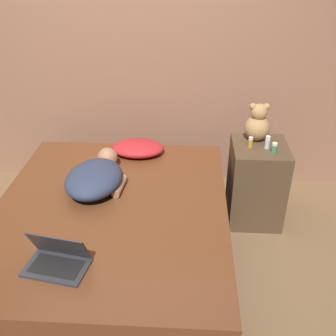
{
  "coord_description": "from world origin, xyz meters",
  "views": [
    {
      "loc": [
        0.53,
        -2.21,
        2.14
      ],
      "look_at": [
        0.39,
        0.25,
        0.69
      ],
      "focal_mm": 42.0,
      "sensor_mm": 36.0,
      "label": 1
    }
  ],
  "objects_px": {
    "bottle_clear": "(267,142)",
    "bottle_amber": "(250,142)",
    "pillow": "(138,148)",
    "bottle_green": "(274,148)",
    "teddy_bear": "(258,124)",
    "person_lying": "(96,177)",
    "laptop": "(58,259)"
  },
  "relations": [
    {
      "from": "pillow",
      "to": "laptop",
      "type": "relative_size",
      "value": 1.17
    },
    {
      "from": "bottle_green",
      "to": "bottle_amber",
      "type": "distance_m",
      "value": 0.19
    },
    {
      "from": "bottle_clear",
      "to": "bottle_amber",
      "type": "xyz_separation_m",
      "value": [
        -0.13,
        0.01,
        -0.01
      ]
    },
    {
      "from": "person_lying",
      "to": "bottle_green",
      "type": "distance_m",
      "value": 1.38
    },
    {
      "from": "pillow",
      "to": "bottle_green",
      "type": "height_order",
      "value": "bottle_green"
    },
    {
      "from": "bottle_amber",
      "to": "bottle_clear",
      "type": "bearing_deg",
      "value": -2.94
    },
    {
      "from": "pillow",
      "to": "bottle_green",
      "type": "distance_m",
      "value": 1.14
    },
    {
      "from": "pillow",
      "to": "teddy_bear",
      "type": "xyz_separation_m",
      "value": [
        0.99,
        -0.05,
        0.27
      ]
    },
    {
      "from": "person_lying",
      "to": "teddy_bear",
      "type": "bearing_deg",
      "value": 27.69
    },
    {
      "from": "bottle_green",
      "to": "bottle_amber",
      "type": "bearing_deg",
      "value": 155.32
    },
    {
      "from": "pillow",
      "to": "bottle_clear",
      "type": "distance_m",
      "value": 1.09
    },
    {
      "from": "pillow",
      "to": "bottle_amber",
      "type": "xyz_separation_m",
      "value": [
        0.93,
        -0.19,
        0.18
      ]
    },
    {
      "from": "bottle_clear",
      "to": "bottle_amber",
      "type": "relative_size",
      "value": 1.17
    },
    {
      "from": "person_lying",
      "to": "laptop",
      "type": "distance_m",
      "value": 0.83
    },
    {
      "from": "person_lying",
      "to": "bottle_green",
      "type": "bearing_deg",
      "value": 17.28
    },
    {
      "from": "person_lying",
      "to": "teddy_bear",
      "type": "height_order",
      "value": "teddy_bear"
    },
    {
      "from": "pillow",
      "to": "teddy_bear",
      "type": "distance_m",
      "value": 1.03
    },
    {
      "from": "person_lying",
      "to": "bottle_green",
      "type": "height_order",
      "value": "bottle_green"
    },
    {
      "from": "pillow",
      "to": "bottle_clear",
      "type": "relative_size",
      "value": 4.4
    },
    {
      "from": "pillow",
      "to": "bottle_amber",
      "type": "height_order",
      "value": "bottle_amber"
    },
    {
      "from": "teddy_bear",
      "to": "pillow",
      "type": "bearing_deg",
      "value": 177.33
    },
    {
      "from": "bottle_clear",
      "to": "person_lying",
      "type": "bearing_deg",
      "value": -165.25
    },
    {
      "from": "person_lying",
      "to": "laptop",
      "type": "height_order",
      "value": "laptop"
    },
    {
      "from": "person_lying",
      "to": "bottle_clear",
      "type": "height_order",
      "value": "bottle_clear"
    },
    {
      "from": "laptop",
      "to": "bottle_amber",
      "type": "distance_m",
      "value": 1.7
    },
    {
      "from": "bottle_clear",
      "to": "bottle_green",
      "type": "bearing_deg",
      "value": -60.08
    },
    {
      "from": "teddy_bear",
      "to": "bottle_clear",
      "type": "bearing_deg",
      "value": -66.24
    },
    {
      "from": "person_lying",
      "to": "laptop",
      "type": "xyz_separation_m",
      "value": [
        -0.04,
        -0.83,
        -0.04
      ]
    },
    {
      "from": "person_lying",
      "to": "laptop",
      "type": "bearing_deg",
      "value": -87.14
    },
    {
      "from": "laptop",
      "to": "person_lying",
      "type": "bearing_deg",
      "value": 97.23
    },
    {
      "from": "pillow",
      "to": "person_lying",
      "type": "distance_m",
      "value": 0.59
    },
    {
      "from": "laptop",
      "to": "teddy_bear",
      "type": "distance_m",
      "value": 1.86
    }
  ]
}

